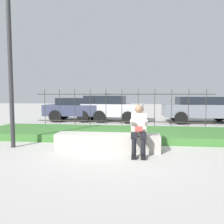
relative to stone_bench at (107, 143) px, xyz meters
name	(u,v)px	position (x,y,z in m)	size (l,w,h in m)	color
ground_plane	(111,150)	(0.10, 0.00, -0.20)	(60.00, 60.00, 0.00)	#B2AFA8
stone_bench	(107,143)	(0.00, 0.00, 0.00)	(2.80, 0.57, 0.44)	#ADA89E
person_seated_reader	(139,128)	(0.84, -0.32, 0.48)	(0.42, 0.73, 1.24)	black
grass_berm	(118,133)	(0.10, 1.91, -0.08)	(9.64, 2.41, 0.24)	#3D7533
iron_fence	(122,108)	(0.10, 3.60, 0.71)	(7.64, 0.03, 1.73)	#332D28
car_parked_left	(80,108)	(-2.54, 6.40, 0.52)	(3.98, 1.95, 1.32)	#383D56
car_parked_center	(108,108)	(-0.93, 6.45, 0.57)	(4.02, 2.07, 1.44)	#B7B7BC
car_parked_right	(201,109)	(4.11, 6.38, 0.55)	(4.01, 1.95, 1.39)	slate
street_lamp	(10,48)	(-2.72, -0.02, 2.58)	(0.28, 0.28, 4.61)	#2D2D30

